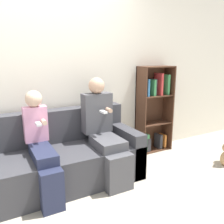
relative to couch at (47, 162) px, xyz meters
name	(u,v)px	position (x,y,z in m)	size (l,w,h in m)	color
ground_plane	(72,205)	(0.11, -0.50, -0.29)	(14.00, 14.00, 0.00)	#B2A893
back_wall	(42,73)	(0.11, 0.43, 0.99)	(10.00, 0.06, 2.55)	silver
couch	(47,162)	(0.00, 0.00, 0.00)	(2.18, 0.81, 0.83)	#38383D
adult_seated	(104,129)	(0.67, -0.13, 0.34)	(0.37, 0.73, 1.22)	#47474C
child_seated	(42,145)	(-0.08, -0.15, 0.28)	(0.26, 0.75, 1.11)	#232842
bookshelf	(153,110)	(1.74, 0.29, 0.36)	(0.55, 0.27, 1.33)	#4C2D1E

